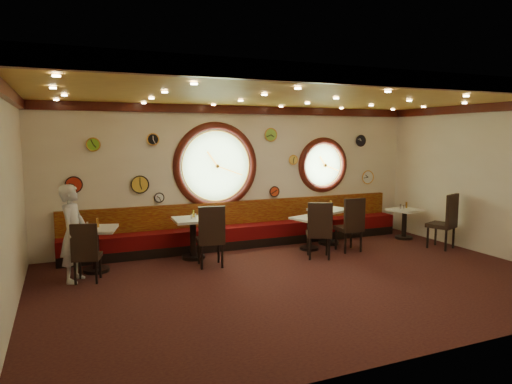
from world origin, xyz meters
name	(u,v)px	position (x,y,z in m)	size (l,w,h in m)	color
floor	(302,280)	(0.00, 0.00, 0.00)	(9.00, 6.00, 0.00)	black
ceiling	(305,95)	(0.00, 0.00, 3.20)	(9.00, 6.00, 0.02)	gold
wall_back	(240,176)	(0.00, 3.00, 1.60)	(9.00, 0.02, 3.20)	beige
wall_front	(434,219)	(0.00, -3.00, 1.60)	(9.00, 0.02, 3.20)	beige
wall_left	(7,205)	(-4.50, 0.00, 1.60)	(0.02, 6.00, 3.20)	beige
wall_right	(492,180)	(4.50, 0.00, 1.60)	(0.02, 6.00, 3.20)	beige
molding_back	(241,110)	(0.00, 2.95, 3.11)	(9.00, 0.10, 0.18)	#390F0A
molding_front	(437,81)	(0.00, -2.95, 3.11)	(9.00, 0.10, 0.18)	#390F0A
molding_left	(3,90)	(-4.45, 0.00, 3.11)	(0.10, 6.00, 0.18)	#390F0A
molding_right	(495,107)	(4.45, 0.00, 3.11)	(0.10, 6.00, 0.18)	#390F0A
banquette_base	(245,242)	(0.00, 2.72, 0.10)	(8.00, 0.55, 0.20)	black
banquette_seat	(245,231)	(0.00, 2.72, 0.35)	(8.00, 0.55, 0.30)	#540709
banquette_back	(242,213)	(0.00, 2.94, 0.75)	(8.00, 0.10, 0.55)	#600F07
porthole_left_glass	(216,166)	(-0.60, 3.00, 1.85)	(1.66, 1.66, 0.02)	#85B069
porthole_left_frame	(216,166)	(-0.60, 2.98, 1.85)	(1.98, 1.98, 0.18)	#390F0A
porthole_left_ring	(216,166)	(-0.60, 2.95, 1.85)	(1.61, 1.61, 0.03)	gold
porthole_right_glass	(323,165)	(2.20, 3.00, 1.80)	(1.10, 1.10, 0.02)	#85B069
porthole_right_frame	(323,165)	(2.20, 2.98, 1.80)	(1.38, 1.38, 0.18)	#390F0A
porthole_right_ring	(324,165)	(2.20, 2.95, 1.80)	(1.09, 1.09, 0.03)	gold
wall_clock_0	(274,192)	(0.85, 2.96, 1.20)	(0.24, 0.24, 0.03)	#ED451B
wall_clock_1	(271,135)	(0.75, 2.96, 2.55)	(0.30, 0.30, 0.03)	#89CD40
wall_clock_2	(368,177)	(3.55, 2.96, 1.45)	(0.34, 0.34, 0.03)	white
wall_clock_3	(361,141)	(3.30, 2.96, 2.40)	(0.28, 0.28, 0.03)	black
wall_clock_4	(293,160)	(1.35, 2.96, 1.95)	(0.22, 0.22, 0.03)	#EBC54E
wall_clock_5	(159,198)	(-1.90, 2.96, 1.20)	(0.20, 0.20, 0.03)	white
wall_clock_6	(74,185)	(-3.60, 2.96, 1.55)	(0.32, 0.32, 0.03)	red
wall_clock_7	(140,185)	(-2.30, 2.96, 1.50)	(0.36, 0.36, 0.03)	gold
wall_clock_8	(93,145)	(-3.20, 2.96, 2.35)	(0.26, 0.26, 0.03)	#78C226
wall_clock_9	(153,139)	(-2.00, 2.96, 2.45)	(0.24, 0.24, 0.03)	black
table_a	(95,244)	(-3.30, 1.97, 0.52)	(0.92, 0.92, 0.83)	black
table_b	(193,233)	(-1.38, 2.15, 0.53)	(0.80, 0.80, 0.84)	black
table_c	(309,229)	(1.20, 1.87, 0.46)	(0.83, 0.83, 0.73)	black
table_d	(329,222)	(1.90, 2.16, 0.53)	(0.98, 0.98, 0.84)	black
table_e	(404,220)	(3.90, 1.91, 0.47)	(0.80, 0.80, 0.74)	black
chair_a	(86,249)	(-3.49, 1.32, 0.60)	(0.54, 0.54, 0.65)	black
chair_b	(211,232)	(-1.23, 1.38, 0.69)	(0.57, 0.57, 0.75)	black
chair_c	(319,227)	(0.99, 1.09, 0.68)	(0.66, 0.66, 0.74)	black
chair_d	(352,221)	(1.94, 1.33, 0.68)	(0.52, 0.52, 0.74)	black
chair_e	(447,218)	(4.04, 0.72, 0.71)	(0.68, 0.68, 0.77)	black
condiment_a_salt	(87,225)	(-3.41, 2.08, 0.88)	(0.04, 0.04, 0.10)	silver
condiment_b_salt	(192,216)	(-1.41, 2.15, 0.89)	(0.04, 0.04, 0.10)	#BABABE
condiment_c_salt	(308,215)	(1.16, 1.87, 0.78)	(0.04, 0.04, 0.11)	#BABABE
condiment_d_salt	(327,207)	(1.85, 2.18, 0.88)	(0.03, 0.03, 0.09)	silver
condiment_a_pepper	(96,226)	(-3.27, 1.92, 0.87)	(0.03, 0.03, 0.09)	silver
condiment_b_pepper	(195,216)	(-1.33, 2.14, 0.89)	(0.04, 0.04, 0.10)	silver
condiment_c_pepper	(314,215)	(1.27, 1.79, 0.78)	(0.04, 0.04, 0.10)	#BABBBF
condiment_d_pepper	(329,207)	(1.88, 2.13, 0.89)	(0.03, 0.03, 0.10)	#B8B8BC
condiment_a_bottle	(98,223)	(-3.24, 2.02, 0.92)	(0.05, 0.05, 0.17)	orange
condiment_b_bottle	(194,213)	(-1.33, 2.28, 0.92)	(0.05, 0.05, 0.16)	gold
condiment_c_bottle	(311,213)	(1.30, 1.96, 0.81)	(0.05, 0.05, 0.16)	#C57F2E
condiment_d_bottle	(331,204)	(1.99, 2.26, 0.92)	(0.05, 0.05, 0.17)	gold
condiment_e_salt	(401,206)	(3.83, 1.98, 0.80)	(0.04, 0.04, 0.11)	silver
condiment_e_pepper	(404,207)	(3.87, 1.91, 0.79)	(0.04, 0.04, 0.10)	silver
condiment_e_bottle	(406,205)	(4.05, 2.03, 0.82)	(0.05, 0.05, 0.15)	gold
waiter	(73,233)	(-3.68, 1.53, 0.85)	(0.62, 0.41, 1.70)	silver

